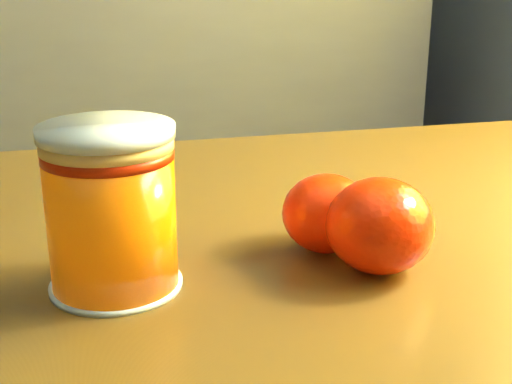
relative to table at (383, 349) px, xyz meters
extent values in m
cube|color=brown|center=(0.00, 0.00, 0.07)|extent=(0.99, 0.71, 0.04)
cylinder|color=#E05B04|center=(-0.21, -0.02, 0.14)|extent=(0.08, 0.08, 0.09)
cylinder|color=#EEB761|center=(-0.21, -0.02, 0.19)|extent=(0.08, 0.08, 0.01)
cylinder|color=silver|center=(-0.21, -0.02, 0.20)|extent=(0.09, 0.09, 0.01)
ellipsoid|color=#F52804|center=(-0.03, -0.04, 0.13)|extent=(0.10, 0.10, 0.07)
ellipsoid|color=#F52804|center=(-0.05, 0.00, 0.12)|extent=(0.08, 0.08, 0.06)
camera|label=1|loc=(-0.23, -0.45, 0.30)|focal=50.00mm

